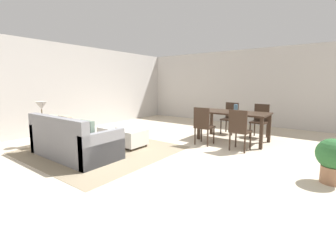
# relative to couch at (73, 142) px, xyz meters

# --- Properties ---
(ground_plane) EXTENTS (10.80, 10.80, 0.00)m
(ground_plane) POSITION_rel_couch_xyz_m (1.92, 0.91, -0.30)
(ground_plane) COLOR beige
(wall_back) EXTENTS (9.00, 0.12, 2.70)m
(wall_back) POSITION_rel_couch_xyz_m (1.92, 5.91, 1.05)
(wall_back) COLOR beige
(wall_back) RESTS_ON ground_plane
(wall_left) EXTENTS (0.12, 11.00, 2.70)m
(wall_left) POSITION_rel_couch_xyz_m (-2.58, 1.41, 1.05)
(wall_left) COLOR beige
(wall_left) RESTS_ON ground_plane
(area_rug) EXTENTS (3.00, 2.80, 0.01)m
(area_rug) POSITION_rel_couch_xyz_m (0.08, 0.62, -0.29)
(area_rug) COLOR gray
(area_rug) RESTS_ON ground_plane
(couch) EXTENTS (1.94, 0.93, 0.86)m
(couch) POSITION_rel_couch_xyz_m (0.00, 0.00, 0.00)
(couch) COLOR gray
(couch) RESTS_ON ground_plane
(ottoman_table) EXTENTS (1.19, 0.58, 0.42)m
(ottoman_table) POSITION_rel_couch_xyz_m (0.17, 1.18, -0.06)
(ottoman_table) COLOR silver
(ottoman_table) RESTS_ON ground_plane
(side_table) EXTENTS (0.40, 0.40, 0.54)m
(side_table) POSITION_rel_couch_xyz_m (-1.27, 0.00, 0.13)
(side_table) COLOR olive
(side_table) RESTS_ON ground_plane
(table_lamp) EXTENTS (0.26, 0.26, 0.53)m
(table_lamp) POSITION_rel_couch_xyz_m (-1.27, 0.00, 0.66)
(table_lamp) COLOR brown
(table_lamp) RESTS_ON side_table
(dining_table) EXTENTS (1.71, 0.89, 0.76)m
(dining_table) POSITION_rel_couch_xyz_m (2.16, 3.19, 0.37)
(dining_table) COLOR #332319
(dining_table) RESTS_ON ground_plane
(dining_chair_near_left) EXTENTS (0.40, 0.40, 0.92)m
(dining_chair_near_left) POSITION_rel_couch_xyz_m (1.72, 2.36, 0.22)
(dining_chair_near_left) COLOR #332319
(dining_chair_near_left) RESTS_ON ground_plane
(dining_chair_near_right) EXTENTS (0.42, 0.42, 0.92)m
(dining_chair_near_right) POSITION_rel_couch_xyz_m (2.60, 2.38, 0.22)
(dining_chair_near_right) COLOR #332319
(dining_chair_near_right) RESTS_ON ground_plane
(dining_chair_far_left) EXTENTS (0.43, 0.43, 0.92)m
(dining_chair_far_left) POSITION_rel_couch_xyz_m (1.76, 4.02, 0.22)
(dining_chair_far_left) COLOR #332319
(dining_chair_far_left) RESTS_ON ground_plane
(dining_chair_far_right) EXTENTS (0.43, 0.43, 0.92)m
(dining_chair_far_right) POSITION_rel_couch_xyz_m (2.62, 4.02, 0.22)
(dining_chair_far_right) COLOR #332319
(dining_chair_far_right) RESTS_ON ground_plane
(vase_centerpiece) EXTENTS (0.10, 0.10, 0.20)m
(vase_centerpiece) POSITION_rel_couch_xyz_m (2.23, 3.15, 0.56)
(vase_centerpiece) COLOR slate
(vase_centerpiece) RESTS_ON dining_table
(book_on_ottoman) EXTENTS (0.30, 0.25, 0.03)m
(book_on_ottoman) POSITION_rel_couch_xyz_m (0.14, 1.19, 0.14)
(book_on_ottoman) COLOR silver
(book_on_ottoman) RESTS_ON ottoman_table
(potted_plant) EXTENTS (0.45, 0.45, 0.68)m
(potted_plant) POSITION_rel_couch_xyz_m (4.27, 1.58, 0.10)
(potted_plant) COLOR #996B4C
(potted_plant) RESTS_ON ground_plane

